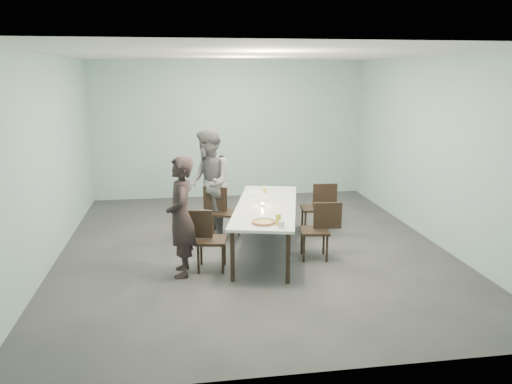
{
  "coord_description": "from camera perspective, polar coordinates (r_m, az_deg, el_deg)",
  "views": [
    {
      "loc": [
        -1.11,
        -7.52,
        2.74
      ],
      "look_at": [
        0.0,
        -0.36,
        1.0
      ],
      "focal_mm": 35.0,
      "sensor_mm": 36.0,
      "label": 1
    }
  ],
  "objects": [
    {
      "name": "diner_far",
      "position": [
        8.45,
        -5.44,
        1.03
      ],
      "size": [
        0.8,
        0.97,
        1.85
      ],
      "primitive_type": "imported",
      "rotation": [
        0.0,
        0.0,
        -1.45
      ],
      "color": "slate",
      "rests_on": "ground"
    },
    {
      "name": "room_shell",
      "position": [
        7.63,
        -0.42,
        8.13
      ],
      "size": [
        6.02,
        7.02,
        3.01
      ],
      "color": "#94BBB5",
      "rests_on": "ground"
    },
    {
      "name": "side_plate",
      "position": [
        7.06,
        2.24,
        -2.84
      ],
      "size": [
        0.18,
        0.18,
        0.01
      ],
      "primitive_type": "cylinder",
      "color": "white",
      "rests_on": "table"
    },
    {
      "name": "pizza",
      "position": [
        6.75,
        0.87,
        -3.49
      ],
      "size": [
        0.34,
        0.34,
        0.04
      ],
      "color": "white",
      "rests_on": "table"
    },
    {
      "name": "chair_far_right",
      "position": [
        8.75,
        7.15,
        -1.42
      ],
      "size": [
        0.63,
        0.46,
        0.87
      ],
      "rotation": [
        0.0,
        0.0,
        3.05
      ],
      "color": "black",
      "rests_on": "ground"
    },
    {
      "name": "menu",
      "position": [
        8.54,
        0.18,
        0.05
      ],
      "size": [
        0.34,
        0.28,
        0.01
      ],
      "primitive_type": "cube",
      "rotation": [
        0.0,
        0.0,
        -0.24
      ],
      "color": "silver",
      "rests_on": "table"
    },
    {
      "name": "water_tumbler",
      "position": [
        6.58,
        2.91,
        -3.72
      ],
      "size": [
        0.08,
        0.08,
        0.09
      ],
      "primitive_type": "cylinder",
      "color": "silver",
      "rests_on": "table"
    },
    {
      "name": "tealight",
      "position": [
        7.6,
        0.73,
        -1.51
      ],
      "size": [
        0.06,
        0.06,
        0.05
      ],
      "color": "silver",
      "rests_on": "table"
    },
    {
      "name": "chair_far_left",
      "position": [
        8.45,
        -3.97,
        -1.9
      ],
      "size": [
        0.65,
        0.56,
        0.87
      ],
      "rotation": [
        0.0,
        0.0,
        -0.44
      ],
      "color": "black",
      "rests_on": "ground"
    },
    {
      "name": "chair_near_right",
      "position": [
        7.53,
        7.32,
        -3.91
      ],
      "size": [
        0.64,
        0.48,
        0.87
      ],
      "rotation": [
        0.0,
        0.0,
        3.0
      ],
      "color": "black",
      "rests_on": "ground"
    },
    {
      "name": "table",
      "position": [
        7.72,
        1.19,
        -1.88
      ],
      "size": [
        1.49,
        2.74,
        0.75
      ],
      "rotation": [
        0.0,
        0.0,
        -0.24
      ],
      "color": "white",
      "rests_on": "ground"
    },
    {
      "name": "beer_glass",
      "position": [
        6.68,
        2.57,
        -3.17
      ],
      "size": [
        0.08,
        0.08,
        0.15
      ],
      "primitive_type": "cylinder",
      "color": "yellow",
      "rests_on": "table"
    },
    {
      "name": "amber_tumbler",
      "position": [
        8.45,
        1.02,
        0.16
      ],
      "size": [
        0.07,
        0.07,
        0.08
      ],
      "primitive_type": "cylinder",
      "color": "yellow",
      "rests_on": "table"
    },
    {
      "name": "ground",
      "position": [
        8.08,
        -0.39,
        -6.32
      ],
      "size": [
        7.0,
        7.0,
        0.0
      ],
      "primitive_type": "plane",
      "color": "#333335",
      "rests_on": "ground"
    },
    {
      "name": "diner_near",
      "position": [
        6.86,
        -8.57,
        -2.82
      ],
      "size": [
        0.4,
        0.61,
        1.66
      ],
      "primitive_type": "imported",
      "rotation": [
        0.0,
        0.0,
        -1.57
      ],
      "color": "black",
      "rests_on": "ground"
    },
    {
      "name": "chair_near_left",
      "position": [
        7.09,
        -5.77,
        -4.98
      ],
      "size": [
        0.64,
        0.48,
        0.87
      ],
      "rotation": [
        0.0,
        0.0,
        -0.16
      ],
      "color": "black",
      "rests_on": "ground"
    }
  ]
}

